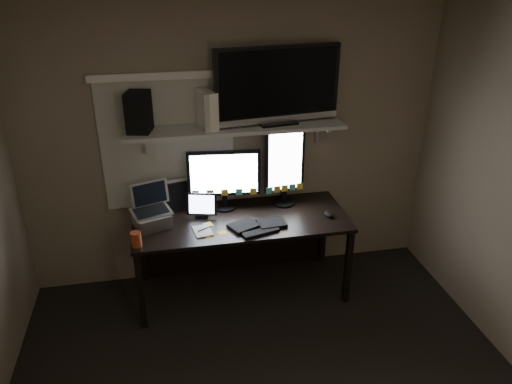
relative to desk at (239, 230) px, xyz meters
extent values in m
plane|color=silver|center=(0.00, -1.55, 1.95)|extent=(3.60, 3.60, 0.00)
plane|color=#756554|center=(0.00, 0.25, 0.70)|extent=(3.60, 0.00, 3.60)
cube|color=beige|center=(-0.55, 0.24, 0.75)|extent=(1.10, 0.02, 1.10)
cube|color=black|center=(0.00, -0.12, 0.16)|extent=(1.80, 0.75, 0.03)
cube|color=black|center=(0.00, 0.23, -0.20)|extent=(1.80, 0.02, 0.70)
cube|color=black|center=(-0.86, -0.46, -0.20)|extent=(0.05, 0.05, 0.70)
cube|color=black|center=(0.86, -0.46, -0.20)|extent=(0.05, 0.05, 0.70)
cube|color=black|center=(-0.86, 0.21, -0.20)|extent=(0.05, 0.05, 0.70)
cube|color=black|center=(0.86, 0.21, -0.20)|extent=(0.05, 0.05, 0.70)
cube|color=#B9B8B3|center=(0.00, 0.08, 0.91)|extent=(1.80, 0.35, 0.03)
cube|color=black|center=(-0.10, 0.10, 0.45)|extent=(0.63, 0.13, 0.55)
cube|color=black|center=(0.42, 0.08, 0.53)|extent=(0.36, 0.11, 0.71)
cube|color=black|center=(0.11, -0.28, 0.19)|extent=(0.50, 0.30, 0.03)
ellipsoid|color=black|center=(0.74, -0.23, 0.20)|extent=(0.09, 0.12, 0.04)
cube|color=beige|center=(-0.34, -0.28, 0.18)|extent=(0.16, 0.21, 0.01)
cube|color=black|center=(-0.32, -0.03, 0.29)|extent=(0.27, 0.16, 0.22)
cube|color=black|center=(-0.53, 0.18, 0.31)|extent=(0.23, 0.15, 0.27)
cube|color=silver|center=(-0.73, -0.12, 0.35)|extent=(0.37, 0.34, 0.35)
cylinder|color=#9A3B1C|center=(-0.85, -0.40, 0.24)|extent=(0.10, 0.10, 0.12)
cube|color=black|center=(0.35, 0.08, 1.24)|extent=(1.06, 0.32, 0.63)
cube|color=silver|center=(-0.22, 0.09, 1.08)|extent=(0.16, 0.26, 0.30)
cube|color=black|center=(-0.76, 0.09, 1.08)|extent=(0.22, 0.25, 0.32)
camera|label=1|loc=(-0.59, -3.78, 2.19)|focal=35.00mm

